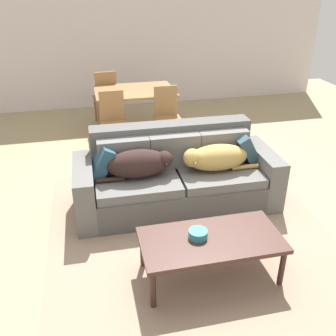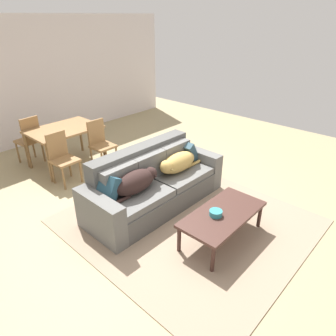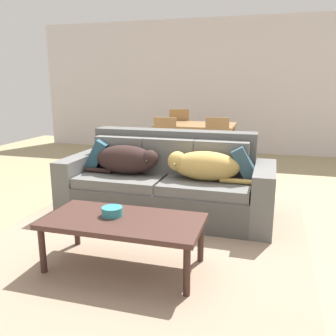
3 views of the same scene
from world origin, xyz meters
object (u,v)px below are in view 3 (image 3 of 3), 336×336
(dog_on_left_cushion, at_px, (128,160))
(dining_chair_near_left, at_px, (163,144))
(dining_chair_far_left, at_px, (180,132))
(dog_on_right_cushion, at_px, (202,165))
(dining_chair_near_right, at_px, (216,145))
(couch, at_px, (167,184))
(coffee_table, at_px, (123,224))
(throw_pillow_by_left_arm, at_px, (100,154))
(bowl_on_coffee_table, at_px, (112,211))
(dining_table, at_px, (196,128))
(throw_pillow_by_right_arm, at_px, (245,163))

(dog_on_left_cushion, xyz_separation_m, dining_chair_near_left, (-0.12, 1.77, -0.12))
(dining_chair_near_left, xyz_separation_m, dining_chair_far_left, (-0.02, 1.15, 0.04))
(dog_on_right_cushion, height_order, dining_chair_near_right, dining_chair_near_right)
(dog_on_right_cushion, distance_m, dining_chair_near_right, 1.82)
(couch, bearing_deg, coffee_table, -89.10)
(throw_pillow_by_left_arm, height_order, bowl_on_coffee_table, throw_pillow_by_left_arm)
(dog_on_left_cushion, xyz_separation_m, dining_table, (0.29, 2.34, 0.07))
(couch, height_order, dining_chair_near_right, dining_chair_near_right)
(dog_on_right_cushion, xyz_separation_m, dining_chair_near_right, (-0.13, 1.81, -0.10))
(dog_on_left_cushion, distance_m, dining_chair_near_left, 1.77)
(throw_pillow_by_right_arm, xyz_separation_m, dining_chair_near_right, (-0.55, 1.65, -0.12))
(coffee_table, distance_m, dining_chair_near_right, 2.95)
(couch, relative_size, throw_pillow_by_left_arm, 6.21)
(throw_pillow_by_right_arm, distance_m, coffee_table, 1.55)
(coffee_table, distance_m, dining_chair_near_left, 2.97)
(dog_on_left_cushion, xyz_separation_m, throw_pillow_by_left_arm, (-0.40, 0.16, 0.01))
(throw_pillow_by_right_arm, relative_size, bowl_on_coffee_table, 2.26)
(dog_on_right_cushion, distance_m, bowl_on_coffee_table, 1.21)
(couch, height_order, dog_on_left_cushion, couch)
(throw_pillow_by_left_arm, xyz_separation_m, dining_chair_near_left, (0.28, 1.61, -0.12))
(throw_pillow_by_left_arm, height_order, dining_chair_far_left, dining_chair_far_left)
(throw_pillow_by_left_arm, height_order, dining_table, throw_pillow_by_left_arm)
(dog_on_right_cushion, height_order, coffee_table, dog_on_right_cushion)
(bowl_on_coffee_table, xyz_separation_m, dining_chair_far_left, (-0.46, 4.03, 0.08))
(couch, distance_m, throw_pillow_by_right_arm, 0.87)
(coffee_table, relative_size, dining_chair_near_left, 1.36)
(dog_on_left_cushion, xyz_separation_m, coffee_table, (0.43, -1.15, -0.24))
(coffee_table, bearing_deg, dining_table, 92.27)
(bowl_on_coffee_table, height_order, dining_chair_near_right, dining_chair_near_right)
(couch, bearing_deg, dining_chair_near_left, 108.71)
(coffee_table, distance_m, bowl_on_coffee_table, 0.14)
(couch, xyz_separation_m, dog_on_right_cushion, (0.41, -0.13, 0.26))
(dog_on_left_cushion, bearing_deg, dining_chair_near_left, 94.56)
(dog_on_left_cushion, bearing_deg, throw_pillow_by_right_arm, 7.02)
(dog_on_right_cushion, height_order, bowl_on_coffee_table, dog_on_right_cushion)
(throw_pillow_by_left_arm, bearing_deg, dining_table, 72.34)
(dining_chair_near_left, relative_size, dining_chair_near_right, 0.98)
(dining_chair_far_left, bearing_deg, dining_chair_near_right, 121.04)
(throw_pillow_by_right_arm, bearing_deg, throw_pillow_by_left_arm, 179.35)
(throw_pillow_by_right_arm, xyz_separation_m, bowl_on_coffee_table, (-0.93, -1.25, -0.17))
(bowl_on_coffee_table, relative_size, dining_table, 0.13)
(dog_on_left_cushion, xyz_separation_m, throw_pillow_by_right_arm, (1.25, 0.14, 0.01))
(couch, distance_m, coffee_table, 1.25)
(dining_chair_near_right, relative_size, dining_chair_far_left, 0.95)
(couch, xyz_separation_m, dining_chair_far_left, (-0.56, 2.81, 0.18))
(dining_chair_far_left, bearing_deg, dog_on_left_cushion, 87.07)
(throw_pillow_by_left_arm, bearing_deg, dining_chair_far_left, 84.50)
(dining_chair_near_right, bearing_deg, coffee_table, -95.21)
(couch, distance_m, dining_table, 2.27)
(couch, height_order, throw_pillow_by_left_arm, couch)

